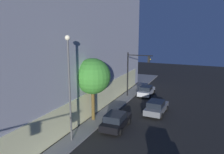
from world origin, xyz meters
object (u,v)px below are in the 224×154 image
(street_lamp_sidewalk, at_px, (69,78))
(car_silver, at_px, (146,91))
(traffic_light_far_corner, at_px, (135,68))
(car_black, at_px, (116,120))
(sidewalk_tree, at_px, (93,76))
(car_grey, at_px, (156,107))

(street_lamp_sidewalk, distance_m, car_silver, 17.68)
(traffic_light_far_corner, xyz_separation_m, street_lamp_sidewalk, (-15.28, 1.02, 1.37))
(car_black, xyz_separation_m, car_silver, (12.55, 0.13, -0.04))
(street_lamp_sidewalk, xyz_separation_m, car_silver, (16.76, -2.44, -5.08))
(sidewalk_tree, xyz_separation_m, car_black, (-0.80, -3.04, -4.19))
(street_lamp_sidewalk, xyz_separation_m, car_black, (4.21, -2.57, -5.04))
(traffic_light_far_corner, xyz_separation_m, sidewalk_tree, (-10.27, 1.49, 0.53))
(car_black, relative_size, car_silver, 1.05)
(traffic_light_far_corner, xyz_separation_m, car_silver, (1.47, -1.42, -3.70))
(traffic_light_far_corner, xyz_separation_m, car_grey, (-5.42, -4.46, -3.66))
(car_black, height_order, car_silver, car_black)
(car_grey, bearing_deg, street_lamp_sidewalk, 150.93)
(sidewalk_tree, bearing_deg, car_black, -104.73)
(sidewalk_tree, distance_m, car_grey, 8.74)
(car_grey, relative_size, car_silver, 1.08)
(traffic_light_far_corner, bearing_deg, car_grey, -140.57)
(traffic_light_far_corner, relative_size, sidewalk_tree, 0.96)
(car_silver, bearing_deg, car_black, -179.42)
(street_lamp_sidewalk, distance_m, sidewalk_tree, 5.10)
(street_lamp_sidewalk, bearing_deg, car_grey, -29.07)
(street_lamp_sidewalk, height_order, car_black, street_lamp_sidewalk)
(street_lamp_sidewalk, relative_size, car_grey, 2.01)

